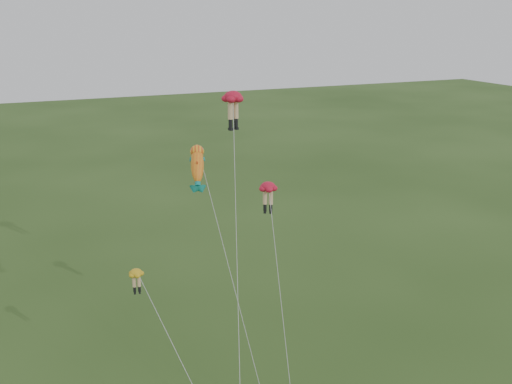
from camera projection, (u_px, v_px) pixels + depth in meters
name	position (u px, v px, depth m)	size (l,w,h in m)	color
legs_kite_red_high	(233.00, 103.00, 39.98)	(5.67, 14.04, 19.06)	red
legs_kite_red_mid	(269.00, 194.00, 36.89)	(2.41, 8.54, 13.82)	red
legs_kite_yellow	(140.00, 283.00, 34.97)	(3.82, 10.99, 9.18)	gold
fish_kite	(198.00, 166.00, 35.12)	(3.10, 7.78, 16.67)	#FFAD20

